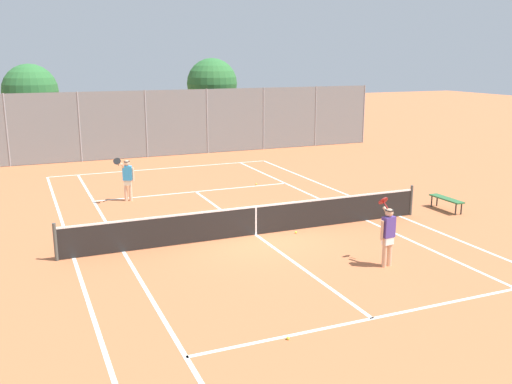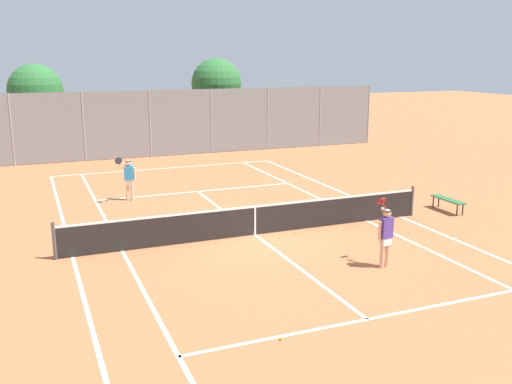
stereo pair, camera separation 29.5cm
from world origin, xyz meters
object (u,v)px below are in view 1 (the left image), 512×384
Objects in this scene: player_far_left at (127,177)px; loose_tennis_ball_2 at (288,338)px; loose_tennis_ball_3 at (296,232)px; courtside_bench at (447,200)px; loose_tennis_ball_1 at (256,184)px; tennis_net at (256,219)px; loose_tennis_ball_0 at (176,236)px; tree_behind_right at (212,86)px; player_near_side at (388,233)px; tree_behind_left at (30,93)px.

loose_tennis_ball_2 is at bearing -86.41° from player_far_left.
loose_tennis_ball_3 is 0.04× the size of courtside_bench.
courtside_bench is (4.70, -6.63, 0.38)m from loose_tennis_ball_1.
tennis_net reaches higher than loose_tennis_ball_1.
loose_tennis_ball_1 is at bearing 6.67° from player_far_left.
loose_tennis_ball_0 is 0.01× the size of tree_behind_right.
tree_behind_right reaches higher than player_far_left.
loose_tennis_ball_1 is 1.00× the size of loose_tennis_ball_2.
player_far_left is (-2.86, 5.95, 0.42)m from tennis_net.
courtside_bench is (7.52, -0.01, -0.10)m from tennis_net.
tennis_net is 19.39m from tree_behind_right.
player_near_side is 6.65m from courtside_bench.
player_far_left is at bearing -173.33° from loose_tennis_ball_1.
player_near_side is at bearing -93.70° from loose_tennis_ball_1.
player_near_side is at bearing -71.36° from tree_behind_left.
player_far_left is 5.79m from loose_tennis_ball_1.
tree_behind_left is at bearing 109.37° from loose_tennis_ball_3.
tennis_net is 8.00× the size of courtside_bench.
loose_tennis_ball_1 is (0.68, 10.50, -0.89)m from player_near_side.
tree_behind_left is at bearing 108.64° from player_near_side.
loose_tennis_ball_1 is (2.82, 6.61, -0.48)m from tennis_net.
tennis_net reaches higher than loose_tennis_ball_2.
tennis_net is 7.21m from loose_tennis_ball_1.
loose_tennis_ball_1 is at bearing 86.30° from player_near_side.
loose_tennis_ball_2 is 26.44m from tree_behind_left.
loose_tennis_ball_0 is (0.49, -5.15, -0.89)m from player_far_left.
courtside_bench is at bearing -29.85° from player_far_left.
loose_tennis_ball_1 is (5.19, 5.82, 0.00)m from loose_tennis_ball_0.
loose_tennis_ball_2 is (-4.90, -13.15, 0.00)m from loose_tennis_ball_1.
player_far_left is at bearing 93.59° from loose_tennis_ball_2.
player_far_left is 0.33× the size of tree_behind_right.
courtside_bench is at bearing 34.18° from loose_tennis_ball_2.
player_near_side reaches higher than loose_tennis_ball_0.
player_far_left is (-5.00, 9.84, 0.00)m from player_near_side.
tree_behind_right is (7.71, 12.55, 2.79)m from player_far_left.
tree_behind_left reaches higher than player_near_side.
tree_behind_right reaches higher than courtside_bench.
loose_tennis_ball_2 is 26.23m from tree_behind_right.
loose_tennis_ball_3 is 6.31m from courtside_bench.
player_near_side is 0.33× the size of tree_behind_right.
tree_behind_right is (10.57, -0.92, 0.24)m from tree_behind_left.
loose_tennis_ball_3 is at bearing -57.01° from player_far_left.
loose_tennis_ball_3 is at bearing 61.82° from loose_tennis_ball_2.
loose_tennis_ball_2 is at bearing -87.73° from loose_tennis_ball_0.
loose_tennis_ball_1 and loose_tennis_ball_2 have the same top height.
loose_tennis_ball_1 is 8.13m from courtside_bench.
tree_behind_right reaches higher than loose_tennis_ball_3.
loose_tennis_ball_1 is at bearing 66.90° from tennis_net.
loose_tennis_ball_1 is 7.15m from loose_tennis_ball_3.
tennis_net is at bearing -113.10° from loose_tennis_ball_1.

